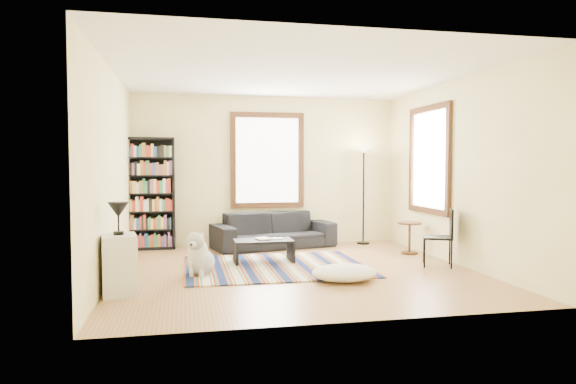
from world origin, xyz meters
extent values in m
cube|color=#9E7E48|center=(0.00, 0.00, -0.05)|extent=(5.00, 5.00, 0.10)
cube|color=white|center=(0.00, 0.00, 2.85)|extent=(5.00, 5.00, 0.10)
cube|color=#FFF1AB|center=(0.00, 2.55, 1.40)|extent=(5.00, 0.10, 2.80)
cube|color=#FFF1AB|center=(0.00, -2.55, 1.40)|extent=(5.00, 0.10, 2.80)
cube|color=#FFF1AB|center=(-2.55, 0.00, 1.40)|extent=(0.10, 5.00, 2.80)
cube|color=#FFF1AB|center=(2.55, 0.00, 1.40)|extent=(0.10, 5.00, 2.80)
cube|color=white|center=(0.00, 2.47, 1.60)|extent=(1.20, 0.06, 1.60)
cube|color=white|center=(2.47, 0.80, 1.60)|extent=(0.06, 1.20, 1.60)
cube|color=#0E1C46|center=(-0.24, 0.28, 0.01)|extent=(2.66, 2.12, 0.02)
imported|color=black|center=(0.04, 2.05, 0.32)|extent=(1.34, 2.34, 0.64)
cube|color=black|center=(-2.17, 2.32, 1.00)|extent=(0.90, 0.30, 2.00)
cube|color=black|center=(-0.36, 0.64, 0.18)|extent=(1.03, 0.83, 0.36)
imported|color=beige|center=(-0.46, 0.64, 0.37)|extent=(0.29, 0.24, 0.02)
imported|color=beige|center=(-0.21, 0.69, 0.37)|extent=(0.20, 0.23, 0.01)
ellipsoid|color=white|center=(0.49, -0.80, 0.11)|extent=(1.00, 0.84, 0.22)
cylinder|color=#462711|center=(2.20, 0.95, 0.27)|extent=(0.41, 0.41, 0.54)
cube|color=black|center=(2.15, -0.13, 0.43)|extent=(0.55, 0.54, 0.86)
cube|color=silver|center=(-2.30, -0.94, 0.35)|extent=(0.46, 0.56, 0.70)
camera|label=1|loc=(-1.55, -7.13, 1.51)|focal=32.00mm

